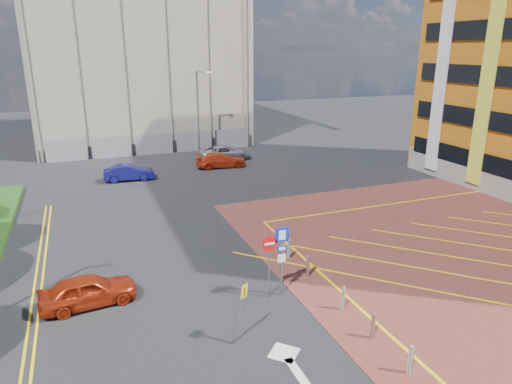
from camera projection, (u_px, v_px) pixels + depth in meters
ground at (280, 309)px, 18.29m from camera, size 140.00×140.00×0.00m
lamp_back at (199, 110)px, 43.26m from camera, size 1.53×0.16×8.00m
sign_cluster at (277, 253)px, 18.67m from camera, size 1.17×0.12×3.20m
warning_sign at (240, 306)px, 15.81m from camera, size 0.71×0.41×2.25m
bollard_row at (352, 308)px, 17.46m from camera, size 0.14×11.14×0.90m
construction_building at (133, 39)px, 50.50m from camera, size 21.20×19.20×22.00m
construction_fence at (165, 144)px, 44.98m from camera, size 21.60×0.06×2.00m
car_red_left at (88, 291)px, 18.38m from camera, size 3.92×1.90×1.29m
car_blue_back at (129, 172)px, 35.88m from camera, size 3.96×1.64×1.27m
car_red_back at (221, 160)px, 39.88m from camera, size 4.50×2.11×1.27m
car_silver_back at (225, 153)px, 42.64m from camera, size 4.93×2.62×1.32m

